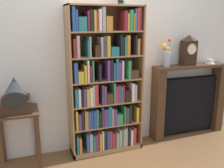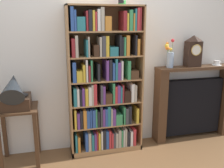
{
  "view_description": "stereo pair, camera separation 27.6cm",
  "coord_description": "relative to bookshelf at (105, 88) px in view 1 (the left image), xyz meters",
  "views": [
    {
      "loc": [
        -0.93,
        -2.75,
        1.64
      ],
      "look_at": [
        0.08,
        0.09,
        0.87
      ],
      "focal_mm": 40.27,
      "sensor_mm": 36.0,
      "label": 1
    },
    {
      "loc": [
        -0.66,
        -2.83,
        1.64
      ],
      "look_at": [
        0.08,
        0.09,
        0.87
      ],
      "focal_mm": 40.27,
      "sensor_mm": 36.0,
      "label": 2
    }
  ],
  "objects": [
    {
      "name": "bookshelf",
      "position": [
        0.0,
        0.0,
        0.0
      ],
      "size": [
        0.9,
        0.3,
        1.81
      ],
      "color": "#A87A4C",
      "rests_on": "ground"
    },
    {
      "name": "flower_vase",
      "position": [
        0.88,
        0.05,
        0.35
      ],
      "size": [
        0.13,
        0.12,
        0.37
      ],
      "color": "#99B2D1",
      "rests_on": "fireplace_mantel"
    },
    {
      "name": "mantel_clock",
      "position": [
        1.22,
        0.05,
        0.41
      ],
      "size": [
        0.19,
        0.15,
        0.41
      ],
      "color": "black",
      "rests_on": "fireplace_mantel"
    },
    {
      "name": "wall_back",
      "position": [
        0.13,
        0.2,
        0.47
      ],
      "size": [
        4.88,
        0.08,
        2.61
      ],
      "primitive_type": "cube",
      "color": "silver",
      "rests_on": "ground"
    },
    {
      "name": "side_table_left",
      "position": [
        -1.03,
        -0.05,
        -0.35
      ],
      "size": [
        0.45,
        0.42,
        0.68
      ],
      "color": "#472D1C",
      "rests_on": "ground"
    },
    {
      "name": "ground_plane",
      "position": [
        0.01,
        -0.08,
        -0.84
      ],
      "size": [
        7.88,
        6.4,
        0.02
      ],
      "primitive_type": "cube",
      "color": "brown"
    },
    {
      "name": "teacup_with_saucer",
      "position": [
        1.6,
        0.05,
        0.23
      ],
      "size": [
        0.13,
        0.13,
        0.06
      ],
      "color": "white",
      "rests_on": "fireplace_mantel"
    },
    {
      "name": "gramophone",
      "position": [
        -1.03,
        -0.13,
        0.04
      ],
      "size": [
        0.31,
        0.5,
        0.48
      ],
      "color": "#382316",
      "rests_on": "side_table_left"
    },
    {
      "name": "fireplace_mantel",
      "position": [
        1.29,
        0.07,
        -0.33
      ],
      "size": [
        1.13,
        0.22,
        1.03
      ],
      "color": "#472D1C",
      "rests_on": "ground"
    }
  ]
}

